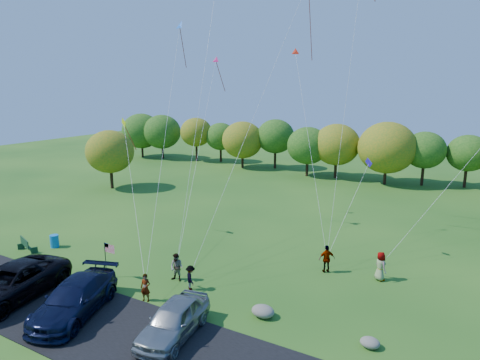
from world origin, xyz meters
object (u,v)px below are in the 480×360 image
(park_bench, at_px, (26,244))
(minivan_dark, at_px, (11,283))
(flyer_e, at_px, (380,266))
(trash_barrel, at_px, (54,241))
(flyer_c, at_px, (191,278))
(flyer_a, at_px, (146,288))
(flyer_b, at_px, (177,267))
(minivan_navy, at_px, (75,299))
(minivan_silver, at_px, (174,320))
(flyer_d, at_px, (327,259))

(park_bench, bearing_deg, minivan_dark, -20.33)
(flyer_e, xyz_separation_m, trash_barrel, (-22.66, -6.55, -0.45))
(park_bench, relative_size, trash_barrel, 1.91)
(flyer_c, distance_m, park_bench, 14.20)
(flyer_a, height_order, park_bench, flyer_a)
(flyer_b, bearing_deg, flyer_a, -92.93)
(flyer_b, xyz_separation_m, trash_barrel, (-11.63, -0.08, -0.42))
(flyer_a, distance_m, trash_barrel, 12.06)
(flyer_e, bearing_deg, flyer_c, 79.50)
(minivan_navy, xyz_separation_m, flyer_e, (13.16, 12.45, -0.04))
(minivan_navy, distance_m, flyer_c, 6.52)
(minivan_silver, xyz_separation_m, flyer_c, (-2.25, 4.42, -0.15))
(minivan_navy, relative_size, minivan_silver, 1.24)
(minivan_silver, distance_m, park_bench, 16.72)
(flyer_b, distance_m, flyer_d, 9.73)
(flyer_d, bearing_deg, flyer_a, 11.94)
(minivan_silver, relative_size, flyer_e, 2.70)
(minivan_navy, bearing_deg, park_bench, 138.64)
(minivan_navy, relative_size, flyer_c, 4.07)
(minivan_navy, distance_m, flyer_a, 3.76)
(park_bench, xyz_separation_m, trash_barrel, (1.06, 1.64, -0.08))
(flyer_b, bearing_deg, flyer_d, 32.83)
(minivan_dark, xyz_separation_m, minivan_navy, (4.56, 0.64, -0.06))
(flyer_d, relative_size, park_bench, 1.02)
(minivan_silver, relative_size, flyer_b, 2.80)
(minivan_dark, distance_m, flyer_c, 10.17)
(minivan_silver, height_order, flyer_e, flyer_e)
(minivan_silver, bearing_deg, minivan_navy, -179.45)
(flyer_b, distance_m, trash_barrel, 11.64)
(minivan_silver, xyz_separation_m, flyer_b, (-3.72, 4.97, -0.02))
(flyer_d, distance_m, park_bench, 21.80)
(park_bench, bearing_deg, minivan_navy, -3.05)
(park_bench, bearing_deg, flyer_b, 26.67)
(flyer_b, height_order, park_bench, flyer_b)
(minivan_dark, height_order, minivan_silver, minivan_dark)
(minivan_dark, height_order, flyer_b, minivan_dark)
(minivan_silver, distance_m, flyer_b, 6.21)
(minivan_navy, distance_m, flyer_e, 18.12)
(park_bench, bearing_deg, minivan_silver, 7.73)
(flyer_d, height_order, flyer_e, same)
(flyer_a, distance_m, flyer_b, 2.94)
(minivan_dark, relative_size, flyer_b, 3.88)
(flyer_e, xyz_separation_m, park_bench, (-23.71, -8.19, -0.37))
(minivan_navy, xyz_separation_m, trash_barrel, (-9.50, 5.90, -0.48))
(minivan_dark, height_order, minivan_navy, minivan_dark)
(flyer_e, relative_size, park_bench, 1.02)
(minivan_dark, height_order, flyer_c, minivan_dark)
(flyer_e, bearing_deg, minivan_navy, 86.64)
(minivan_silver, height_order, trash_barrel, minivan_silver)
(flyer_a, bearing_deg, flyer_b, 76.59)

